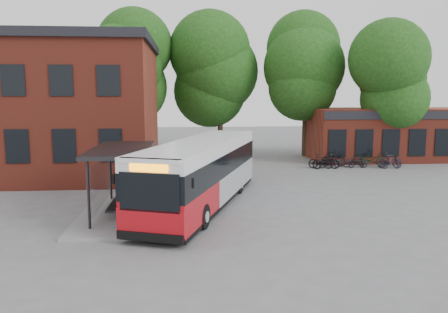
{
  "coord_description": "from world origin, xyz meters",
  "views": [
    {
      "loc": [
        -1.71,
        -19.45,
        5.07
      ],
      "look_at": [
        0.08,
        2.1,
        2.0
      ],
      "focal_mm": 35.0,
      "sensor_mm": 36.0,
      "label": 1
    }
  ],
  "objects": [
    {
      "name": "tree_1",
      "position": [
        1.0,
        17.0,
        5.2
      ],
      "size": [
        7.92,
        7.92,
        10.4
      ],
      "primitive_type": null,
      "color": "#163E10",
      "rests_on": "ground"
    },
    {
      "name": "ground",
      "position": [
        0.0,
        0.0,
        0.0
      ],
      "size": [
        100.0,
        100.0,
        0.0
      ],
      "primitive_type": "plane",
      "color": "#5F5F61"
    },
    {
      "name": "bicycle_3",
      "position": [
        8.61,
        10.53,
        0.54
      ],
      "size": [
        1.83,
        0.69,
        1.07
      ],
      "primitive_type": "imported",
      "rotation": [
        0.0,
        0.0,
        1.47
      ],
      "color": "black",
      "rests_on": "ground"
    },
    {
      "name": "tree_0",
      "position": [
        -6.0,
        16.0,
        5.5
      ],
      "size": [
        7.92,
        7.92,
        11.0
      ],
      "primitive_type": null,
      "color": "#163E10",
      "rests_on": "ground"
    },
    {
      "name": "bicycle_6",
      "position": [
        11.35,
        10.4,
        0.5
      ],
      "size": [
        2.02,
        1.19,
        1.0
      ],
      "primitive_type": "imported",
      "rotation": [
        0.0,
        0.0,
        1.28
      ],
      "color": "black",
      "rests_on": "ground"
    },
    {
      "name": "station_building",
      "position": [
        -13.0,
        9.0,
        4.25
      ],
      "size": [
        18.4,
        10.4,
        8.5
      ],
      "primitive_type": null,
      "color": "maroon",
      "rests_on": "ground"
    },
    {
      "name": "bus_shelter",
      "position": [
        -4.5,
        -1.0,
        1.45
      ],
      "size": [
        3.6,
        7.0,
        2.9
      ],
      "primitive_type": null,
      "color": "#27272A",
      "rests_on": "ground"
    },
    {
      "name": "bicycle_extra_0",
      "position": [
        12.24,
        9.22,
        0.46
      ],
      "size": [
        1.54,
        0.45,
        0.92
      ],
      "primitive_type": "imported",
      "rotation": [
        0.0,
        0.0,
        1.56
      ],
      "color": "black",
      "rests_on": "ground"
    },
    {
      "name": "tree_2",
      "position": [
        8.0,
        16.0,
        5.5
      ],
      "size": [
        7.92,
        7.92,
        11.0
      ],
      "primitive_type": null,
      "color": "#163E10",
      "rests_on": "ground"
    },
    {
      "name": "bike_rail",
      "position": [
        9.28,
        10.0,
        0.19
      ],
      "size": [
        5.2,
        0.1,
        0.38
      ],
      "primitive_type": null,
      "color": "#27272A",
      "rests_on": "ground"
    },
    {
      "name": "city_bus",
      "position": [
        -1.08,
        0.19,
        1.5
      ],
      "size": [
        6.27,
        11.99,
        3.0
      ],
      "primitive_type": null,
      "rotation": [
        0.0,
        0.0,
        -0.34
      ],
      "color": "#AE0D16",
      "rests_on": "ground"
    },
    {
      "name": "bicycle_7",
      "position": [
        12.27,
        9.53,
        0.55
      ],
      "size": [
        1.89,
        0.77,
        1.1
      ],
      "primitive_type": "imported",
      "rotation": [
        0.0,
        0.0,
        1.71
      ],
      "color": "black",
      "rests_on": "ground"
    },
    {
      "name": "tree_3",
      "position": [
        13.0,
        12.0,
        4.64
      ],
      "size": [
        7.04,
        7.04,
        9.28
      ],
      "primitive_type": null,
      "color": "#163E10",
      "rests_on": "ground"
    },
    {
      "name": "bicycle_0",
      "position": [
        7.73,
        9.48,
        0.5
      ],
      "size": [
        1.89,
        0.67,
        0.99
      ],
      "primitive_type": "imported",
      "rotation": [
        0.0,
        0.0,
        1.58
      ],
      "color": "black",
      "rests_on": "ground"
    },
    {
      "name": "bicycle_4",
      "position": [
        9.92,
        9.84,
        0.44
      ],
      "size": [
        1.79,
        1.06,
        0.89
      ],
      "primitive_type": "imported",
      "rotation": [
        0.0,
        0.0,
        1.27
      ],
      "color": "black",
      "rests_on": "ground"
    },
    {
      "name": "bicycle_2",
      "position": [
        8.16,
        9.96,
        0.44
      ],
      "size": [
        1.74,
        0.73,
        0.89
      ],
      "primitive_type": "imported",
      "rotation": [
        0.0,
        0.0,
        1.66
      ],
      "color": "black",
      "rests_on": "ground"
    },
    {
      "name": "bicycle_5",
      "position": [
        10.07,
        9.85,
        0.47
      ],
      "size": [
        1.6,
        0.99,
        0.93
      ],
      "primitive_type": "imported",
      "rotation": [
        0.0,
        0.0,
        1.96
      ],
      "color": "black",
      "rests_on": "ground"
    },
    {
      "name": "bicycle_1",
      "position": [
        7.43,
        9.7,
        0.5
      ],
      "size": [
        1.74,
        0.94,
        1.01
      ],
      "primitive_type": "imported",
      "rotation": [
        0.0,
        0.0,
        1.28
      ],
      "color": "black",
      "rests_on": "ground"
    },
    {
      "name": "shop_row",
      "position": [
        15.0,
        14.0,
        2.0
      ],
      "size": [
        14.0,
        6.2,
        4.0
      ],
      "primitive_type": null,
      "color": "maroon",
      "rests_on": "ground"
    }
  ]
}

